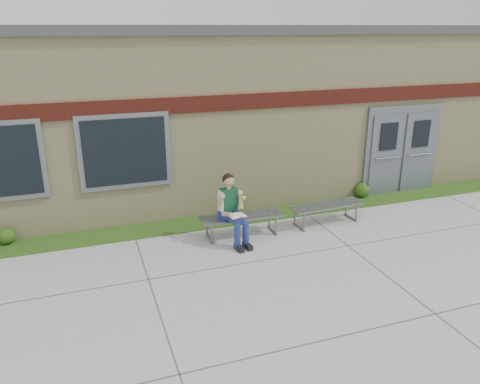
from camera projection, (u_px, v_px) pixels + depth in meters
name	position (u px, v px, depth m)	size (l,w,h in m)	color
ground	(316.00, 265.00, 8.64)	(80.00, 80.00, 0.00)	#9E9E99
grass_strip	(263.00, 214.00, 10.95)	(16.00, 0.80, 0.02)	#284712
school_building	(220.00, 104.00, 13.27)	(16.20, 6.22, 4.20)	beige
bench_left	(242.00, 220.00, 9.76)	(1.76, 0.55, 0.45)	slate
bench_right	(326.00, 209.00, 10.39)	(1.74, 0.59, 0.44)	slate
girl	(232.00, 208.00, 9.36)	(0.56, 0.90, 1.42)	navy
shrub_west	(6.00, 236.00, 9.41)	(0.34, 0.34, 0.34)	#284712
shrub_mid	(233.00, 207.00, 10.92)	(0.33, 0.33, 0.33)	#284712
shrub_east	(362.00, 190.00, 12.00)	(0.36, 0.36, 0.36)	#284712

